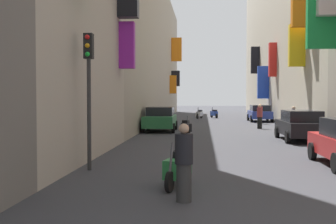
{
  "coord_description": "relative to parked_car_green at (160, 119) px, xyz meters",
  "views": [
    {
      "loc": [
        -1.2,
        -2.05,
        2.19
      ],
      "look_at": [
        -3.46,
        25.41,
        1.2
      ],
      "focal_mm": 45.49,
      "sensor_mm": 36.0,
      "label": 1
    }
  ],
  "objects": [
    {
      "name": "ground_plane",
      "position": [
        3.9,
        5.21,
        -0.8
      ],
      "size": [
        140.0,
        140.0,
        0.0
      ],
      "primitive_type": "plane",
      "color": "#38383D"
    },
    {
      "name": "scooter_black",
      "position": [
        1.76,
        -2.74,
        -0.34
      ],
      "size": [
        0.66,
        1.76,
        1.13
      ],
      "color": "black",
      "rests_on": "ground"
    },
    {
      "name": "parked_car_blue",
      "position": [
        7.73,
        11.35,
        -0.04
      ],
      "size": [
        1.92,
        4.08,
        1.45
      ],
      "color": "navy",
      "rests_on": "ground"
    },
    {
      "name": "pedestrian_mid_street",
      "position": [
        6.58,
        2.61,
        0.03
      ],
      "size": [
        0.4,
        0.4,
        1.67
      ],
      "color": "black",
      "rests_on": "ground"
    },
    {
      "name": "building_left_mid_b",
      "position": [
        -4.09,
        14.34,
        5.84
      ],
      "size": [
        7.22,
        41.77,
        13.29
      ],
      "color": "#9E9384",
      "rests_on": "ground"
    },
    {
      "name": "pedestrian_crossing",
      "position": [
        7.98,
        -1.52,
        0.01
      ],
      "size": [
        0.46,
        0.46,
        1.64
      ],
      "color": "black",
      "rests_on": "ground"
    },
    {
      "name": "scooter_green",
      "position": [
        2.1,
        -16.49,
        -0.34
      ],
      "size": [
        0.67,
        1.85,
        1.13
      ],
      "color": "#287F3D",
      "rests_on": "ground"
    },
    {
      "name": "pedestrian_near_left",
      "position": [
        2.31,
        -18.03,
        0.01
      ],
      "size": [
        0.51,
        0.51,
        1.64
      ],
      "color": "#2F2F2F",
      "rests_on": "ground"
    },
    {
      "name": "scooter_white",
      "position": [
        2.35,
        16.1,
        -0.34
      ],
      "size": [
        0.73,
        1.8,
        1.13
      ],
      "color": "silver",
      "rests_on": "ground"
    },
    {
      "name": "parked_car_green",
      "position": [
        0.0,
        0.0,
        0.0
      ],
      "size": [
        2.03,
        3.93,
        1.54
      ],
      "color": "#236638",
      "rests_on": "ground"
    },
    {
      "name": "parked_car_black",
      "position": [
        7.57,
        -5.19,
        -0.01
      ],
      "size": [
        1.97,
        4.36,
        1.51
      ],
      "color": "black",
      "rests_on": "ground"
    },
    {
      "name": "scooter_blue",
      "position": [
        3.85,
        17.34,
        -0.34
      ],
      "size": [
        0.8,
        1.78,
        1.13
      ],
      "color": "#2D4CAD",
      "rests_on": "ground"
    },
    {
      "name": "pedestrian_near_right",
      "position": [
        7.32,
        8.02,
        0.01
      ],
      "size": [
        0.44,
        0.44,
        1.63
      ],
      "color": "#242424",
      "rests_on": "ground"
    },
    {
      "name": "building_right_mid_b",
      "position": [
        11.9,
        15.07,
        9.28
      ],
      "size": [
        7.05,
        40.26,
        20.18
      ],
      "color": "#BCB29E",
      "rests_on": "ground"
    },
    {
      "name": "traffic_light_near_corner",
      "position": [
        -0.68,
        -14.43,
        1.98
      ],
      "size": [
        0.26,
        0.34,
        4.07
      ],
      "color": "#2D2D2D",
      "rests_on": "ground"
    }
  ]
}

